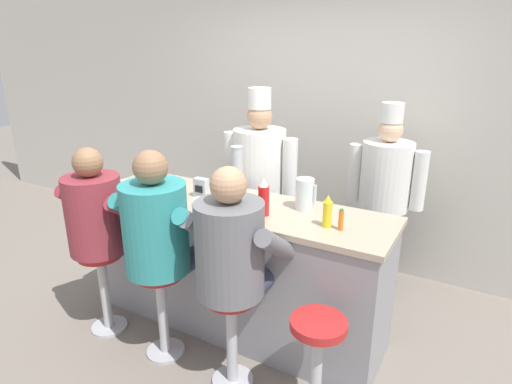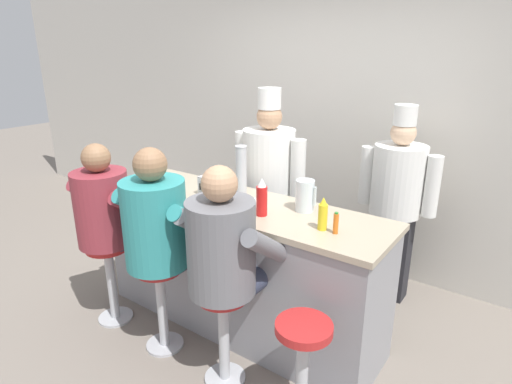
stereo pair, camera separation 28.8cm
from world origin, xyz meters
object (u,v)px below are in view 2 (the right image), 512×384
Objects in this scene: cereal_bowl at (205,200)px; diner_seated_grey at (225,252)px; diner_seated_teal at (160,228)px; empty_stool_round at (303,358)px; hot_sauce_bottle_orange at (336,223)px; cook_in_whites_far at (396,197)px; napkin_dispenser_chrome at (206,186)px; breakfast_plate at (245,203)px; coffee_mug_tan at (135,182)px; ketchup_bottle_red at (262,198)px; mustard_bottle_yellow at (323,215)px; cook_in_whites_near at (269,182)px; diner_seated_maroon at (107,213)px; cup_stack_steel at (241,170)px; water_pitcher_clear at (305,196)px.

diner_seated_grey is (0.45, -0.33, -0.13)m from cereal_bowl.
diner_seated_teal is 2.22× the size of empty_stool_round.
cook_in_whites_far reaches higher than hot_sauce_bottle_orange.
breakfast_plate is at bearing 0.97° from napkin_dispenser_chrome.
napkin_dispenser_chrome reaches higher than coffee_mug_tan.
diner_seated_teal is (0.01, -0.47, -0.16)m from napkin_dispenser_chrome.
ketchup_bottle_red is 0.46m from cereal_bowl.
cook_in_whites_far is (-0.06, 1.61, 0.46)m from empty_stool_round.
coffee_mug_tan is 0.60m from napkin_dispenser_chrome.
breakfast_plate is at bearing -123.10° from cook_in_whites_far.
diner_seated_teal is at bearing -89.17° from napkin_dispenser_chrome.
breakfast_plate is at bearing 146.32° from empty_stool_round.
mustard_bottle_yellow is 1.54× the size of hot_sauce_bottle_orange.
ketchup_bottle_red is at bearing -59.18° from cook_in_whites_near.
napkin_dispenser_chrome is at bearing 171.81° from ketchup_bottle_red.
cook_in_whites_far is (1.65, 1.28, -0.15)m from coffee_mug_tan.
breakfast_plate is 0.37m from napkin_dispenser_chrome.
mustard_bottle_yellow is 0.99m from napkin_dispenser_chrome.
hot_sauce_bottle_orange is 1.70m from diner_seated_maroon.
cup_stack_steel is 1.38m from empty_stool_round.
napkin_dispenser_chrome is at bearing 40.42° from diner_seated_maroon.
cook_in_whites_near is at bearing 110.50° from breakfast_plate.
breakfast_plate is 1.68× the size of napkin_dispenser_chrome.
empty_stool_round is at bearing -49.02° from cook_in_whites_near.
ketchup_bottle_red is 0.43m from mustard_bottle_yellow.
napkin_dispenser_chrome is (-0.56, 0.08, -0.05)m from ketchup_bottle_red.
ketchup_bottle_red is 0.24m from breakfast_plate.
diner_seated_grey is (-0.51, -0.41, -0.17)m from hot_sauce_bottle_orange.
cook_in_whites_near is (-0.44, 0.74, -0.17)m from ketchup_bottle_red.
breakfast_plate is at bearing 53.34° from diner_seated_teal.
hot_sauce_bottle_orange is 0.92m from cup_stack_steel.
napkin_dispenser_chrome is 1.55m from cook_in_whites_far.
breakfast_plate is at bearing 174.44° from hot_sauce_bottle_orange.
cook_in_whites_far is (0.50, 1.57, -0.01)m from diner_seated_grey.
breakfast_plate is 0.65× the size of cup_stack_steel.
cup_stack_steel is 0.26× the size of diner_seated_maroon.
cup_stack_steel is 1.31m from cook_in_whites_far.
hot_sauce_bottle_orange is at bearing -5.56° from breakfast_plate.
breakfast_plate is 1.10m from empty_stool_round.
hot_sauce_bottle_orange is at bearing 1.89° from ketchup_bottle_red.
empty_stool_round is (1.69, -0.03, -0.45)m from diner_seated_maroon.
mustard_bottle_yellow is at bearing 22.86° from diner_seated_teal.
napkin_dispenser_chrome reaches higher than breakfast_plate.
mustard_bottle_yellow is at bearing 4.58° from coffee_mug_tan.
ketchup_bottle_red reaches higher than cereal_bowl.
diner_seated_teal reaches higher than empty_stool_round.
ketchup_bottle_red is at bearing -129.52° from water_pitcher_clear.
water_pitcher_clear is at bearing 50.48° from ketchup_bottle_red.
empty_stool_round is at bearing -87.80° from cook_in_whites_far.
ketchup_bottle_red is 1.31m from cook_in_whites_far.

